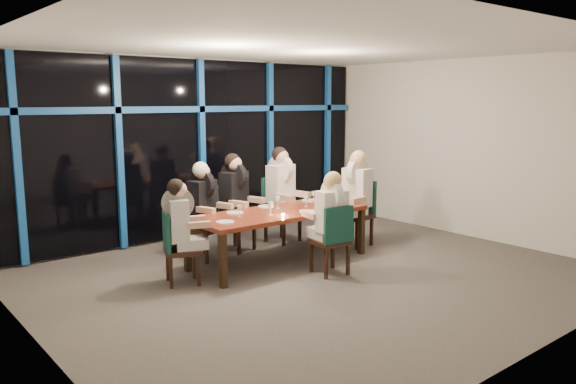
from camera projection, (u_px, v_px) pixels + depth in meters
name	position (u px, v px, depth m)	size (l,w,h in m)	color
room	(318.00, 123.00, 7.16)	(7.04, 7.00, 3.02)	#59524E
window_wall	(201.00, 145.00, 9.48)	(6.86, 0.43, 2.94)	black
dining_table	(279.00, 216.00, 7.99)	(2.60, 1.00, 0.75)	maroon
chair_far_left	(201.00, 222.00, 8.20)	(0.57, 0.57, 0.98)	black
chair_far_mid	(232.00, 214.00, 8.67)	(0.60, 0.60, 1.03)	black
chair_far_right	(278.00, 205.00, 9.23)	(0.57, 0.57, 1.07)	black
chair_end_left	(176.00, 245.00, 7.06)	(0.55, 0.55, 0.92)	black
chair_end_right	(358.00, 209.00, 8.99)	(0.54, 0.54, 1.04)	black
chair_near_mid	(334.00, 236.00, 7.41)	(0.50, 0.50, 0.95)	black
diner_far_left	(204.00, 196.00, 8.09)	(0.58, 0.67, 0.95)	black
diner_far_mid	(236.00, 188.00, 8.56)	(0.61, 0.70, 1.00)	black
diner_far_right	(282.00, 181.00, 9.10)	(0.57, 0.70, 1.04)	white
diner_end_left	(181.00, 216.00, 7.02)	(0.63, 0.56, 0.90)	black
diner_end_right	(356.00, 184.00, 8.86)	(0.68, 0.55, 1.01)	white
diner_near_mid	(330.00, 207.00, 7.42)	(0.51, 0.62, 0.92)	white
plate_far_left	(235.00, 213.00, 7.82)	(0.24, 0.24, 0.01)	white
plate_far_mid	(266.00, 206.00, 8.28)	(0.24, 0.24, 0.01)	white
plate_far_right	(309.00, 200.00, 8.78)	(0.24, 0.24, 0.01)	white
plate_end_left	(225.00, 222.00, 7.22)	(0.24, 0.24, 0.01)	white
plate_end_right	(333.00, 204.00, 8.50)	(0.24, 0.24, 0.01)	white
plate_near_mid	(307.00, 211.00, 7.92)	(0.24, 0.24, 0.01)	white
wine_bottle	(336.00, 196.00, 8.53)	(0.07, 0.07, 0.31)	black
water_pitcher	(327.00, 201.00, 8.25)	(0.12, 0.10, 0.19)	silver
tea_light	(283.00, 215.00, 7.63)	(0.05, 0.05, 0.03)	#FFB04C
wine_glass_a	(271.00, 205.00, 7.69)	(0.07, 0.07, 0.18)	silver
wine_glass_b	(278.00, 199.00, 8.15)	(0.07, 0.07, 0.18)	silver
wine_glass_c	(306.00, 199.00, 8.28)	(0.06, 0.06, 0.16)	white
wine_glass_d	(239.00, 209.00, 7.55)	(0.06, 0.06, 0.16)	white
wine_glass_e	(314.00, 194.00, 8.70)	(0.06, 0.06, 0.16)	silver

